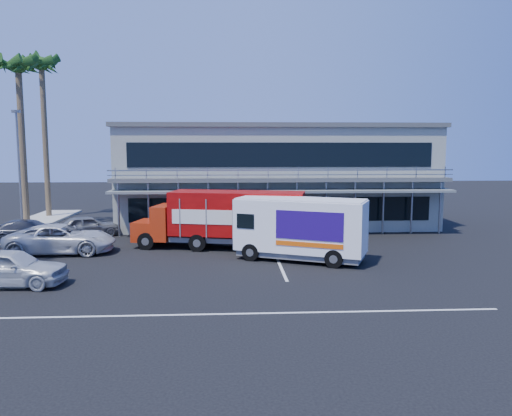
{
  "coord_description": "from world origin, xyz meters",
  "views": [
    {
      "loc": [
        -0.48,
        -22.6,
        5.72
      ],
      "look_at": [
        1.06,
        5.16,
        2.3
      ],
      "focal_mm": 35.0,
      "sensor_mm": 36.0,
      "label": 1
    }
  ],
  "objects": [
    {
      "name": "parked_car_d",
      "position": [
        -12.33,
        7.6,
        0.69
      ],
      "size": [
        4.95,
        2.53,
        1.37
      ],
      "primitive_type": "imported",
      "rotation": [
        0.0,
        0.0,
        1.7
      ],
      "color": "#303340",
      "rests_on": "ground"
    },
    {
      "name": "red_truck",
      "position": [
        -0.64,
        5.14,
        1.78
      ],
      "size": [
        9.87,
        4.24,
        3.24
      ],
      "rotation": [
        0.0,
        0.0,
        -0.22
      ],
      "color": "#B2290E",
      "rests_on": "ground"
    },
    {
      "name": "light_pole_far",
      "position": [
        -14.2,
        11.0,
        4.5
      ],
      "size": [
        0.5,
        0.25,
        8.09
      ],
      "color": "gray",
      "rests_on": "ground"
    },
    {
      "name": "parked_car_a",
      "position": [
        -9.5,
        -2.0,
        0.78
      ],
      "size": [
        4.67,
        2.11,
        1.56
      ],
      "primitive_type": "imported",
      "rotation": [
        0.0,
        0.0,
        1.51
      ],
      "color": "#BABDC2",
      "rests_on": "ground"
    },
    {
      "name": "building",
      "position": [
        3.0,
        14.94,
        3.66
      ],
      "size": [
        22.4,
        12.0,
        7.3
      ],
      "color": "gray",
      "rests_on": "ground"
    },
    {
      "name": "palm_f",
      "position": [
        -15.1,
        18.5,
        11.47
      ],
      "size": [
        2.8,
        2.8,
        13.25
      ],
      "color": "brown",
      "rests_on": "ground"
    },
    {
      "name": "palm_e",
      "position": [
        -14.7,
        13.0,
        10.57
      ],
      "size": [
        2.8,
        2.8,
        12.25
      ],
      "color": "brown",
      "rests_on": "ground"
    },
    {
      "name": "parked_car_e",
      "position": [
        -9.5,
        9.5,
        0.68
      ],
      "size": [
        4.28,
        3.05,
        1.35
      ],
      "primitive_type": "imported",
      "rotation": [
        0.0,
        0.0,
        1.98
      ],
      "color": "slate",
      "rests_on": "ground"
    },
    {
      "name": "ground",
      "position": [
        0.0,
        0.0,
        0.0
      ],
      "size": [
        120.0,
        120.0,
        0.0
      ],
      "primitive_type": "plane",
      "color": "black",
      "rests_on": "ground"
    },
    {
      "name": "parked_car_c",
      "position": [
        -9.5,
        4.4,
        0.78
      ],
      "size": [
        5.73,
        2.8,
        1.57
      ],
      "primitive_type": "imported",
      "rotation": [
        0.0,
        0.0,
        1.61
      ],
      "color": "silver",
      "rests_on": "ground"
    },
    {
      "name": "white_van",
      "position": [
        3.12,
        2.0,
        1.67
      ],
      "size": [
        6.79,
        4.64,
        3.15
      ],
      "rotation": [
        0.0,
        0.0,
        -0.42
      ],
      "color": "white",
      "rests_on": "ground"
    }
  ]
}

